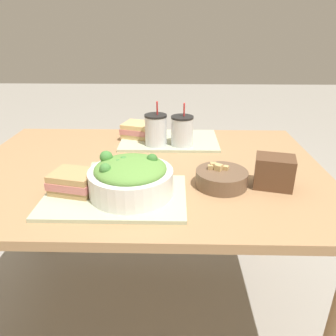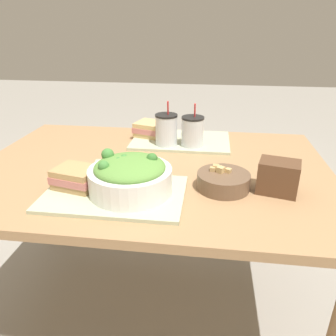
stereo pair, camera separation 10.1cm
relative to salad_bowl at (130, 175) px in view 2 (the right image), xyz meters
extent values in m
plane|color=gray|center=(0.02, 0.23, -0.77)|extent=(12.00, 12.00, 0.00)
cube|color=#A37A51|center=(0.02, 0.23, -0.08)|extent=(1.32, 0.93, 0.03)
cylinder|color=#A37A51|center=(-0.58, 0.64, -0.43)|extent=(0.06, 0.06, 0.68)
cylinder|color=#A37A51|center=(0.62, 0.64, -0.43)|extent=(0.06, 0.06, 0.68)
cube|color=#B2BC99|center=(-0.05, -0.01, -0.06)|extent=(0.43, 0.29, 0.01)
cube|color=#B2BC99|center=(0.11, 0.52, -0.06)|extent=(0.43, 0.29, 0.01)
cylinder|color=white|center=(0.00, 0.00, -0.02)|extent=(0.26, 0.26, 0.08)
ellipsoid|color=#5B8E3D|center=(0.00, 0.00, 0.03)|extent=(0.22, 0.22, 0.05)
sphere|color=#427F38|center=(-0.02, 0.03, 0.04)|extent=(0.03, 0.03, 0.03)
sphere|color=#427F38|center=(-0.04, 0.01, 0.04)|extent=(0.02, 0.02, 0.02)
sphere|color=#427F38|center=(-0.08, 0.03, 0.05)|extent=(0.04, 0.04, 0.04)
sphere|color=#38702D|center=(0.06, 0.03, 0.05)|extent=(0.03, 0.03, 0.03)
sphere|color=#427F38|center=(-0.06, -0.05, 0.05)|extent=(0.03, 0.03, 0.03)
cube|color=beige|center=(0.01, 0.05, 0.04)|extent=(0.05, 0.06, 0.01)
cube|color=beige|center=(-0.04, 0.04, 0.04)|extent=(0.06, 0.06, 0.01)
cube|color=beige|center=(0.05, 0.00, 0.04)|extent=(0.04, 0.05, 0.01)
cylinder|color=brown|center=(0.29, 0.08, -0.04)|extent=(0.17, 0.17, 0.05)
cylinder|color=#4C2814|center=(0.29, 0.08, -0.02)|extent=(0.15, 0.15, 0.01)
cube|color=tan|center=(0.28, 0.09, -0.01)|extent=(0.03, 0.03, 0.02)
cube|color=tan|center=(0.26, 0.11, -0.01)|extent=(0.02, 0.02, 0.02)
cube|color=tan|center=(0.30, 0.09, -0.01)|extent=(0.02, 0.02, 0.02)
cube|color=tan|center=(0.25, 0.10, -0.01)|extent=(0.02, 0.02, 0.02)
cube|color=tan|center=(-0.18, 0.01, -0.04)|extent=(0.15, 0.13, 0.02)
cube|color=#C1706B|center=(-0.18, 0.01, -0.02)|extent=(0.16, 0.14, 0.02)
cube|color=tan|center=(-0.18, 0.01, 0.00)|extent=(0.15, 0.13, 0.02)
cylinder|color=#DBBC84|center=(-0.09, 0.10, -0.02)|extent=(0.10, 0.06, 0.06)
cylinder|color=beige|center=(-0.04, 0.10, -0.02)|extent=(0.01, 0.06, 0.06)
cube|color=tan|center=(-0.03, 0.55, -0.04)|extent=(0.17, 0.15, 0.02)
cube|color=#C1706B|center=(-0.03, 0.55, -0.02)|extent=(0.17, 0.16, 0.02)
cube|color=tan|center=(-0.03, 0.55, 0.00)|extent=(0.17, 0.15, 0.02)
cylinder|color=#DBBC84|center=(0.02, 0.63, -0.02)|extent=(0.07, 0.06, 0.06)
cylinder|color=beige|center=(0.06, 0.62, -0.02)|extent=(0.01, 0.06, 0.06)
cylinder|color=silver|center=(0.05, 0.44, 0.01)|extent=(0.09, 0.09, 0.12)
cylinder|color=black|center=(0.05, 0.44, 0.00)|extent=(0.08, 0.08, 0.10)
cylinder|color=black|center=(0.05, 0.44, 0.07)|extent=(0.09, 0.09, 0.01)
cylinder|color=red|center=(0.06, 0.44, 0.10)|extent=(0.01, 0.02, 0.06)
cylinder|color=silver|center=(0.16, 0.44, 0.00)|extent=(0.09, 0.09, 0.12)
cylinder|color=#701E47|center=(0.16, 0.44, 0.00)|extent=(0.08, 0.08, 0.10)
cylinder|color=black|center=(0.16, 0.44, 0.07)|extent=(0.09, 0.09, 0.01)
cylinder|color=red|center=(0.17, 0.44, 0.09)|extent=(0.01, 0.02, 0.06)
cube|color=brown|center=(0.45, 0.08, -0.01)|extent=(0.14, 0.12, 0.10)
cube|color=white|center=(-0.03, 0.25, -0.07)|extent=(0.15, 0.13, 0.00)
camera|label=1|loc=(0.13, -0.89, 0.43)|focal=35.00mm
camera|label=2|loc=(0.24, -0.88, 0.43)|focal=35.00mm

